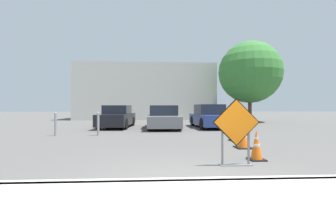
{
  "coord_description": "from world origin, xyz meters",
  "views": [
    {
      "loc": [
        -0.48,
        -3.7,
        1.34
      ],
      "look_at": [
        0.35,
        11.89,
        1.46
      ],
      "focal_mm": 24.0,
      "sensor_mm": 36.0,
      "label": 1
    }
  ],
  "objects_px": {
    "traffic_cone_nearest": "(256,145)",
    "parked_car_second": "(163,118)",
    "road_closed_sign": "(236,128)",
    "traffic_cone_third": "(235,131)",
    "traffic_cone_second": "(243,137)",
    "bollard_nearest": "(98,123)",
    "parked_car_nearest": "(117,117)",
    "parked_car_third": "(209,117)",
    "bollard_second": "(56,123)"
  },
  "relations": [
    {
      "from": "parked_car_nearest",
      "to": "parked_car_second",
      "type": "xyz_separation_m",
      "value": [
        2.98,
        -0.64,
        -0.01
      ]
    },
    {
      "from": "traffic_cone_third",
      "to": "parked_car_third",
      "type": "height_order",
      "value": "parked_car_third"
    },
    {
      "from": "traffic_cone_second",
      "to": "bollard_second",
      "type": "distance_m",
      "value": 8.22
    },
    {
      "from": "traffic_cone_nearest",
      "to": "bollard_nearest",
      "type": "xyz_separation_m",
      "value": [
        -5.22,
        5.06,
        0.21
      ]
    },
    {
      "from": "parked_car_nearest",
      "to": "bollard_nearest",
      "type": "bearing_deg",
      "value": 90.94
    },
    {
      "from": "road_closed_sign",
      "to": "traffic_cone_nearest",
      "type": "distance_m",
      "value": 1.0
    },
    {
      "from": "parked_car_second",
      "to": "bollard_second",
      "type": "distance_m",
      "value": 6.16
    },
    {
      "from": "bollard_nearest",
      "to": "bollard_second",
      "type": "height_order",
      "value": "bollard_second"
    },
    {
      "from": "road_closed_sign",
      "to": "parked_car_second",
      "type": "height_order",
      "value": "road_closed_sign"
    },
    {
      "from": "traffic_cone_nearest",
      "to": "parked_car_nearest",
      "type": "bearing_deg",
      "value": 118.81
    },
    {
      "from": "traffic_cone_nearest",
      "to": "traffic_cone_second",
      "type": "height_order",
      "value": "traffic_cone_nearest"
    },
    {
      "from": "road_closed_sign",
      "to": "parked_car_second",
      "type": "bearing_deg",
      "value": 98.51
    },
    {
      "from": "traffic_cone_third",
      "to": "traffic_cone_second",
      "type": "bearing_deg",
      "value": -99.52
    },
    {
      "from": "parked_car_second",
      "to": "parked_car_third",
      "type": "height_order",
      "value": "parked_car_third"
    },
    {
      "from": "parked_car_nearest",
      "to": "parked_car_third",
      "type": "height_order",
      "value": "parked_car_third"
    },
    {
      "from": "parked_car_second",
      "to": "bollard_nearest",
      "type": "bearing_deg",
      "value": 47.66
    },
    {
      "from": "parked_car_second",
      "to": "parked_car_third",
      "type": "distance_m",
      "value": 2.99
    },
    {
      "from": "traffic_cone_second",
      "to": "parked_car_third",
      "type": "xyz_separation_m",
      "value": [
        0.61,
        7.19,
        0.32
      ]
    },
    {
      "from": "parked_car_third",
      "to": "parked_car_second",
      "type": "bearing_deg",
      "value": 2.49
    },
    {
      "from": "parked_car_nearest",
      "to": "parked_car_third",
      "type": "relative_size",
      "value": 0.98
    },
    {
      "from": "parked_car_second",
      "to": "road_closed_sign",
      "type": "bearing_deg",
      "value": 98.47
    },
    {
      "from": "traffic_cone_third",
      "to": "bollard_nearest",
      "type": "height_order",
      "value": "bollard_nearest"
    },
    {
      "from": "parked_car_nearest",
      "to": "bollard_nearest",
      "type": "xyz_separation_m",
      "value": [
        -0.17,
        -4.1,
        -0.09
      ]
    },
    {
      "from": "traffic_cone_third",
      "to": "bollard_nearest",
      "type": "xyz_separation_m",
      "value": [
        -5.78,
        1.9,
        0.18
      ]
    },
    {
      "from": "bollard_nearest",
      "to": "bollard_second",
      "type": "relative_size",
      "value": 1.0
    },
    {
      "from": "traffic_cone_nearest",
      "to": "bollard_second",
      "type": "bearing_deg",
      "value": 144.7
    },
    {
      "from": "traffic_cone_nearest",
      "to": "traffic_cone_third",
      "type": "distance_m",
      "value": 3.21
    },
    {
      "from": "road_closed_sign",
      "to": "parked_car_second",
      "type": "xyz_separation_m",
      "value": [
        -1.35,
        9.04,
        -0.2
      ]
    },
    {
      "from": "road_closed_sign",
      "to": "parked_car_third",
      "type": "relative_size",
      "value": 0.35
    },
    {
      "from": "traffic_cone_second",
      "to": "traffic_cone_third",
      "type": "xyz_separation_m",
      "value": [
        0.26,
        1.53,
        0.03
      ]
    },
    {
      "from": "parked_car_second",
      "to": "traffic_cone_second",
      "type": "bearing_deg",
      "value": 108.87
    },
    {
      "from": "road_closed_sign",
      "to": "traffic_cone_nearest",
      "type": "bearing_deg",
      "value": 35.97
    },
    {
      "from": "parked_car_nearest",
      "to": "bollard_nearest",
      "type": "distance_m",
      "value": 4.11
    },
    {
      "from": "traffic_cone_third",
      "to": "bollard_second",
      "type": "xyz_separation_m",
      "value": [
        -7.71,
        1.9,
        0.19
      ]
    },
    {
      "from": "bollard_second",
      "to": "parked_car_nearest",
      "type": "bearing_deg",
      "value": 62.8
    },
    {
      "from": "traffic_cone_nearest",
      "to": "traffic_cone_second",
      "type": "bearing_deg",
      "value": 79.32
    },
    {
      "from": "traffic_cone_third",
      "to": "parked_car_third",
      "type": "bearing_deg",
      "value": 86.39
    },
    {
      "from": "bollard_nearest",
      "to": "parked_car_third",
      "type": "bearing_deg",
      "value": 31.44
    },
    {
      "from": "traffic_cone_nearest",
      "to": "parked_car_second",
      "type": "xyz_separation_m",
      "value": [
        -2.06,
        8.53,
        0.28
      ]
    },
    {
      "from": "road_closed_sign",
      "to": "traffic_cone_third",
      "type": "bearing_deg",
      "value": 70.91
    },
    {
      "from": "parked_car_third",
      "to": "bollard_second",
      "type": "relative_size",
      "value": 4.0
    },
    {
      "from": "traffic_cone_second",
      "to": "parked_car_third",
      "type": "bearing_deg",
      "value": 85.12
    },
    {
      "from": "traffic_cone_nearest",
      "to": "parked_car_third",
      "type": "bearing_deg",
      "value": 84.04
    },
    {
      "from": "road_closed_sign",
      "to": "traffic_cone_nearest",
      "type": "xyz_separation_m",
      "value": [
        0.71,
        0.51,
        -0.48
      ]
    },
    {
      "from": "traffic_cone_second",
      "to": "parked_car_second",
      "type": "relative_size",
      "value": 0.16
    },
    {
      "from": "traffic_cone_third",
      "to": "parked_car_nearest",
      "type": "distance_m",
      "value": 8.22
    },
    {
      "from": "road_closed_sign",
      "to": "bollard_second",
      "type": "distance_m",
      "value": 8.53
    },
    {
      "from": "traffic_cone_nearest",
      "to": "parked_car_nearest",
      "type": "xyz_separation_m",
      "value": [
        -5.04,
        9.17,
        0.3
      ]
    },
    {
      "from": "traffic_cone_second",
      "to": "bollard_nearest",
      "type": "bearing_deg",
      "value": 148.09
    },
    {
      "from": "traffic_cone_third",
      "to": "parked_car_second",
      "type": "height_order",
      "value": "parked_car_second"
    }
  ]
}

